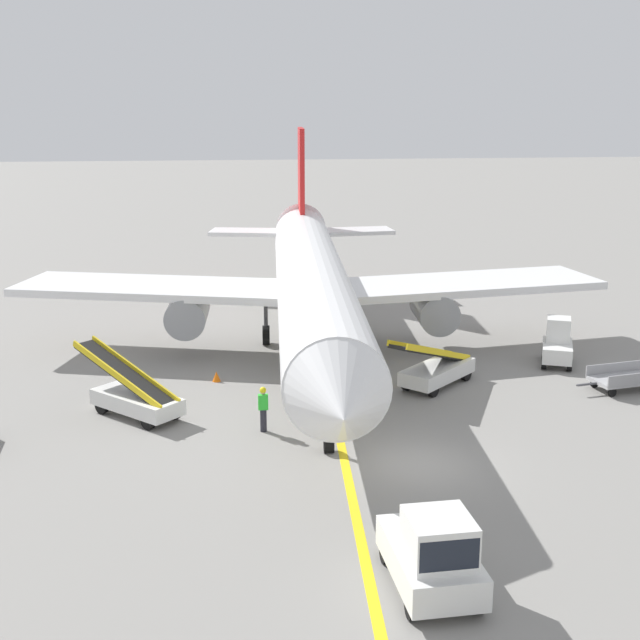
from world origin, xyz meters
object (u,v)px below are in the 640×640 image
Objects in this scene: belt_loader_forward_hold at (436,368)px; safety_cone_nose_right at (561,339)px; baggage_tug_near_wing at (558,344)px; ground_crew_marshaller at (263,408)px; airliner at (312,282)px; pushback_tug at (433,554)px; safety_cone_nose_left at (216,376)px; belt_loader_aft_hold at (135,397)px; baggage_cart_empty_trailing at (625,379)px.

safety_cone_nose_right is at bearing 36.05° from belt_loader_forward_hold.
baggage_tug_near_wing is 1.59× the size of ground_crew_marshaller.
belt_loader_forward_hold is at bearing 29.53° from ground_crew_marshaller.
airliner is 11.66m from baggage_tug_near_wing.
pushback_tug is 24.00m from safety_cone_nose_right.
belt_loader_forward_hold is 10.14× the size of safety_cone_nose_left.
belt_loader_forward_hold reaches higher than pushback_tug.
belt_loader_aft_hold is (-7.64, -7.68, -2.64)m from airliner.
baggage_cart_empty_trailing is (12.37, -6.97, -2.95)m from airliner.
pushback_tug is 2.17× the size of ground_crew_marshaller.
baggage_tug_near_wing is 6.76m from belt_loader_forward_hold.
belt_loader_forward_hold is 12.45m from belt_loader_aft_hold.
baggage_tug_near_wing is 15.33m from ground_crew_marshaller.
safety_cone_nose_left is (-4.56, -3.88, -3.20)m from airliner.
pushback_tug is 8.39× the size of safety_cone_nose_left.
belt_loader_forward_hold is at bearing 9.67° from belt_loader_aft_hold.
pushback_tug reaches higher than baggage_tug_near_wing.
airliner reaches higher than baggage_tug_near_wing.
baggage_cart_empty_trailing is (11.67, 13.81, -0.53)m from pushback_tug.
belt_loader_aft_hold is 10.08× the size of safety_cone_nose_right.
baggage_tug_near_wing reaches higher than safety_cone_nose_right.
airliner is 20.93m from pushback_tug.
ground_crew_marshaller is (-2.86, -9.84, -2.51)m from airliner.
baggage_tug_near_wing is at bearing 21.18° from belt_loader_forward_hold.
belt_loader_forward_hold is at bearing -158.82° from baggage_tug_near_wing.
safety_cone_nose_left and safety_cone_nose_right have the same top height.
belt_loader_aft_hold reaches higher than baggage_tug_near_wing.
baggage_tug_near_wing is 19.13m from belt_loader_aft_hold.
pushback_tug is at bearing -104.55° from belt_loader_forward_hold.
airliner is 7.91× the size of belt_loader_forward_hold.
baggage_tug_near_wing is at bearing -16.05° from airliner.
pushback_tug reaches higher than safety_cone_nose_left.
safety_cone_nose_left is at bearing 107.28° from pushback_tug.
pushback_tug is 0.96× the size of baggage_cart_empty_trailing.
belt_loader_forward_hold reaches higher than safety_cone_nose_left.
belt_loader_forward_hold reaches higher than baggage_tug_near_wing.
baggage_cart_empty_trailing is at bearing -90.89° from safety_cone_nose_right.
airliner is 20.78× the size of ground_crew_marshaller.
safety_cone_nose_left is at bearing 105.95° from ground_crew_marshaller.
baggage_tug_near_wing is (10.24, 17.63, -0.07)m from pushback_tug.
safety_cone_nose_left is (-9.20, 1.71, -0.56)m from belt_loader_forward_hold.
ground_crew_marshaller is 6.23m from safety_cone_nose_left.
belt_loader_forward_hold is (-6.30, -2.44, -0.15)m from baggage_tug_near_wing.
belt_loader_aft_hold reaches higher than ground_crew_marshaller.
baggage_cart_empty_trailing is 8.73× the size of safety_cone_nose_left.
baggage_cart_empty_trailing reaches higher than safety_cone_nose_left.
airliner reaches higher than safety_cone_nose_left.
baggage_tug_near_wing is at bearing -115.21° from safety_cone_nose_right.
belt_loader_aft_hold is 1.15× the size of baggage_cart_empty_trailing.
safety_cone_nose_right is at bearing 32.98° from ground_crew_marshaller.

